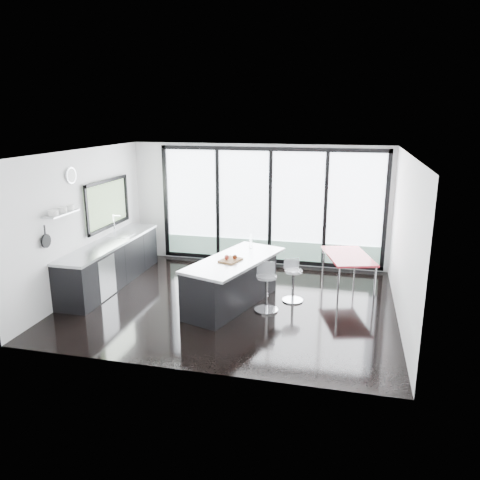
% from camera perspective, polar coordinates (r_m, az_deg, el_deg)
% --- Properties ---
extents(floor, '(6.00, 5.00, 0.00)m').
position_cam_1_polar(floor, '(8.93, -1.08, -7.60)').
color(floor, black).
rests_on(floor, ground).
extents(ceiling, '(6.00, 5.00, 0.00)m').
position_cam_1_polar(ceiling, '(8.26, -1.18, 10.62)').
color(ceiling, white).
rests_on(ceiling, wall_back).
extents(wall_back, '(6.00, 0.09, 2.80)m').
position_cam_1_polar(wall_back, '(10.81, 3.56, 3.49)').
color(wall_back, silver).
rests_on(wall_back, ground).
extents(wall_front, '(6.00, 0.00, 2.80)m').
position_cam_1_polar(wall_front, '(6.20, -6.96, -4.30)').
color(wall_front, silver).
rests_on(wall_front, ground).
extents(wall_left, '(0.26, 5.00, 2.80)m').
position_cam_1_polar(wall_left, '(9.85, -17.75, 3.36)').
color(wall_left, silver).
rests_on(wall_left, ground).
extents(wall_right, '(0.00, 5.00, 2.80)m').
position_cam_1_polar(wall_right, '(8.28, 19.41, -0.08)').
color(wall_right, silver).
rests_on(wall_right, ground).
extents(counter_cabinets, '(0.69, 3.24, 1.36)m').
position_cam_1_polar(counter_cabinets, '(10.07, -15.41, -2.67)').
color(counter_cabinets, black).
rests_on(counter_cabinets, floor).
extents(island, '(1.58, 2.42, 1.19)m').
position_cam_1_polar(island, '(8.65, -1.02, -5.05)').
color(island, black).
rests_on(island, floor).
extents(bar_stool_near, '(0.53, 0.53, 0.68)m').
position_cam_1_polar(bar_stool_near, '(8.45, 3.23, -6.48)').
color(bar_stool_near, silver).
rests_on(bar_stool_near, floor).
extents(bar_stool_far, '(0.52, 0.52, 0.63)m').
position_cam_1_polar(bar_stool_far, '(8.93, 6.48, -5.52)').
color(bar_stool_far, silver).
rests_on(bar_stool_far, floor).
extents(red_table, '(1.15, 1.55, 0.74)m').
position_cam_1_polar(red_table, '(9.62, 12.94, -3.92)').
color(red_table, '#A61C28').
rests_on(red_table, floor).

